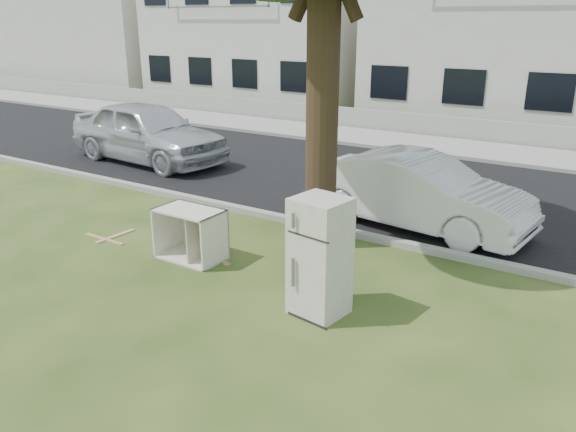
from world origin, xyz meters
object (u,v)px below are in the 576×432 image
Objects in this scene: cabinet at (191,234)px; car_left at (148,132)px; car_center at (418,192)px; fridge at (320,257)px.

cabinet is 7.18m from car_left.
car_left reaches higher than cabinet.
fridge is at bearing -171.44° from car_center.
car_left reaches higher than car_center.
cabinet is at bearing 178.89° from fridge.
car_left is (-8.30, 4.96, 0.02)m from fridge.
fridge is at bearing -116.52° from car_left.
car_center reaches higher than cabinet.
fridge is at bearing -9.29° from cabinet.
cabinet is 4.35m from car_center.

